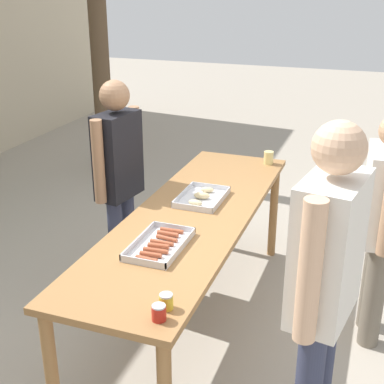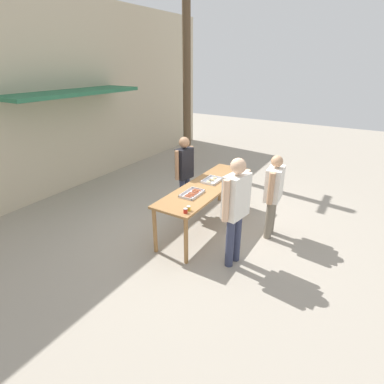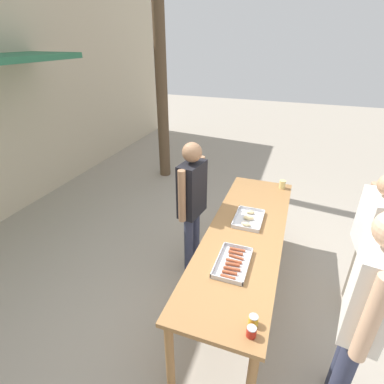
# 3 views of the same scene
# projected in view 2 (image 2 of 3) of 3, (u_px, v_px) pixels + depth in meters

# --- Properties ---
(ground_plane) EXTENTS (24.00, 24.00, 0.00)m
(ground_plane) POSITION_uv_depth(u_px,v_px,m) (206.00, 225.00, 6.05)
(ground_plane) COLOR #A39989
(building_facade_back) EXTENTS (12.00, 1.11, 4.50)m
(building_facade_back) POSITION_uv_depth(u_px,v_px,m) (60.00, 98.00, 7.04)
(building_facade_back) COLOR beige
(building_facade_back) RESTS_ON ground
(serving_table) EXTENTS (2.60, 0.76, 0.88)m
(serving_table) POSITION_uv_depth(u_px,v_px,m) (207.00, 190.00, 5.74)
(serving_table) COLOR olive
(serving_table) RESTS_ON ground
(food_tray_sausages) EXTENTS (0.47, 0.28, 0.04)m
(food_tray_sausages) POSITION_uv_depth(u_px,v_px,m) (192.00, 194.00, 5.29)
(food_tray_sausages) COLOR silver
(food_tray_sausages) RESTS_ON serving_table
(food_tray_buns) EXTENTS (0.42, 0.30, 0.06)m
(food_tray_buns) POSITION_uv_depth(u_px,v_px,m) (212.00, 180.00, 5.88)
(food_tray_buns) COLOR silver
(food_tray_buns) RESTS_ON serving_table
(condiment_jar_mustard) EXTENTS (0.07, 0.07, 0.08)m
(condiment_jar_mustard) POSITION_uv_depth(u_px,v_px,m) (185.00, 211.00, 4.65)
(condiment_jar_mustard) COLOR #B22319
(condiment_jar_mustard) RESTS_ON serving_table
(condiment_jar_ketchup) EXTENTS (0.07, 0.07, 0.08)m
(condiment_jar_ketchup) POSITION_uv_depth(u_px,v_px,m) (188.00, 208.00, 4.72)
(condiment_jar_ketchup) COLOR gold
(condiment_jar_ketchup) RESTS_ON serving_table
(beer_cup) EXTENTS (0.08, 0.08, 0.11)m
(beer_cup) POSITION_uv_depth(u_px,v_px,m) (243.00, 168.00, 6.46)
(beer_cup) COLOR #DBC67A
(beer_cup) RESTS_ON serving_table
(person_server_behind_table) EXTENTS (0.53, 0.26, 1.67)m
(person_server_behind_table) POSITION_uv_depth(u_px,v_px,m) (184.00, 169.00, 6.19)
(person_server_behind_table) COLOR #333851
(person_server_behind_table) RESTS_ON ground
(person_customer_holding_hotdog) EXTENTS (0.63, 0.31, 1.79)m
(person_customer_holding_hotdog) POSITION_uv_depth(u_px,v_px,m) (236.00, 204.00, 4.52)
(person_customer_holding_hotdog) COLOR #333851
(person_customer_holding_hotdog) RESTS_ON ground
(person_customer_with_cup) EXTENTS (0.67, 0.30, 1.57)m
(person_customer_with_cup) POSITION_uv_depth(u_px,v_px,m) (274.00, 191.00, 5.36)
(person_customer_with_cup) COLOR #756B5B
(person_customer_with_cup) RESTS_ON ground
(utility_pole) EXTENTS (1.10, 0.22, 5.66)m
(utility_pole) POSITION_uv_depth(u_px,v_px,m) (187.00, 67.00, 8.16)
(utility_pole) COLOR brown
(utility_pole) RESTS_ON ground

